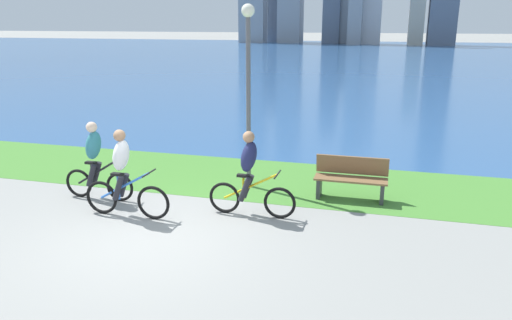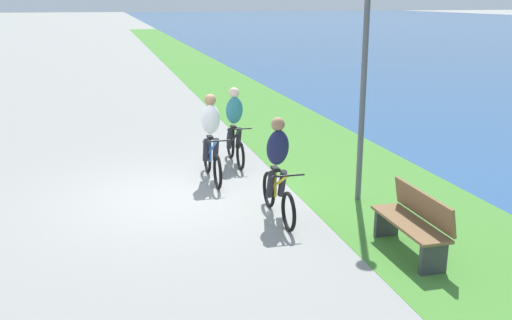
% 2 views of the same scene
% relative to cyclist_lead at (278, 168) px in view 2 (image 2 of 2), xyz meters
% --- Properties ---
extents(ground_plane, '(300.00, 300.00, 0.00)m').
position_rel_cyclist_lead_xyz_m(ground_plane, '(-1.40, -1.44, -0.83)').
color(ground_plane, gray).
extents(grass_strip_bayside, '(120.00, 3.11, 0.01)m').
position_rel_cyclist_lead_xyz_m(grass_strip_bayside, '(-1.40, 2.22, -0.83)').
color(grass_strip_bayside, '#478433').
rests_on(grass_strip_bayside, ground).
extents(cyclist_lead, '(1.72, 0.52, 1.66)m').
position_rel_cyclist_lead_xyz_m(cyclist_lead, '(0.00, 0.00, 0.00)').
color(cyclist_lead, black).
rests_on(cyclist_lead, ground).
extents(cyclist_trailing, '(1.76, 0.52, 1.70)m').
position_rel_cyclist_lead_xyz_m(cyclist_trailing, '(-2.28, -0.66, 0.01)').
color(cyclist_trailing, black).
rests_on(cyclist_trailing, ground).
extents(cyclist_distant_rear, '(1.58, 0.52, 1.65)m').
position_rel_cyclist_lead_xyz_m(cyclist_distant_rear, '(-3.33, 0.05, -0.00)').
color(cyclist_distant_rear, black).
rests_on(cyclist_distant_rear, ground).
extents(bench_near_path, '(1.50, 0.47, 0.90)m').
position_rel_cyclist_lead_xyz_m(bench_near_path, '(1.80, 1.42, -0.38)').
color(bench_near_path, brown).
rests_on(bench_near_path, ground).
extents(lamppost_tall, '(0.28, 0.28, 3.96)m').
position_rel_cyclist_lead_xyz_m(lamppost_tall, '(-0.49, 1.65, 1.76)').
color(lamppost_tall, '#595960').
rests_on(lamppost_tall, ground).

